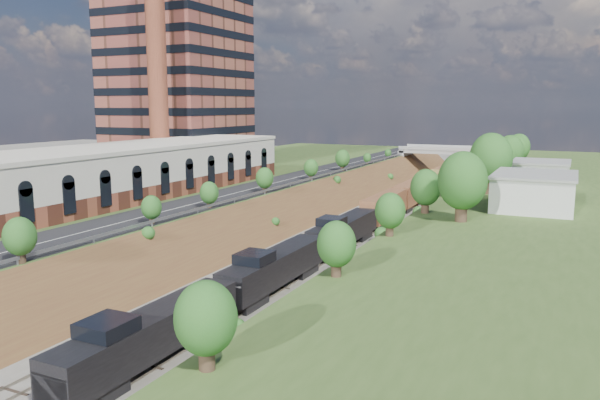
{
  "coord_description": "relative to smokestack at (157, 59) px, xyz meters",
  "views": [
    {
      "loc": [
        27.73,
        -23.37,
        17.46
      ],
      "look_at": [
        -2.25,
        40.07,
        6.0
      ],
      "focal_mm": 35.0,
      "sensor_mm": 36.0,
      "label": 1
    }
  ],
  "objects": [
    {
      "name": "ground",
      "position": [
        36.0,
        -56.0,
        -25.0
      ],
      "size": [
        400.0,
        400.0,
        0.0
      ],
      "primitive_type": "plane",
      "color": "#6B665B",
      "rests_on": "ground"
    },
    {
      "name": "platform_left",
      "position": [
        3.0,
        4.0,
        -22.5
      ],
      "size": [
        44.0,
        180.0,
        5.0
      ],
      "primitive_type": "cube",
      "color": "#3C5523",
      "rests_on": "ground"
    },
    {
      "name": "embankment_left",
      "position": [
        25.0,
        4.0,
        -25.0
      ],
      "size": [
        10.0,
        180.0,
        10.0
      ],
      "primitive_type": "cube",
      "rotation": [
        0.0,
        0.79,
        0.0
      ],
      "color": "brown",
      "rests_on": "ground"
    },
    {
      "name": "embankment_right",
      "position": [
        47.0,
        4.0,
        -25.0
      ],
      "size": [
        10.0,
        180.0,
        10.0
      ],
      "primitive_type": "cube",
      "rotation": [
        0.0,
        0.79,
        0.0
      ],
      "color": "brown",
      "rests_on": "ground"
    },
    {
      "name": "rail_left_track",
      "position": [
        33.4,
        4.0,
        -24.91
      ],
      "size": [
        1.58,
        180.0,
        0.18
      ],
      "primitive_type": "cube",
      "color": "gray",
      "rests_on": "ground"
    },
    {
      "name": "rail_right_track",
      "position": [
        38.6,
        4.0,
        -24.91
      ],
      "size": [
        1.58,
        180.0,
        0.18
      ],
      "primitive_type": "cube",
      "color": "gray",
      "rests_on": "ground"
    },
    {
      "name": "road",
      "position": [
        20.5,
        4.0,
        -19.95
      ],
      "size": [
        8.0,
        180.0,
        0.1
      ],
      "primitive_type": "cube",
      "color": "black",
      "rests_on": "platform_left"
    },
    {
      "name": "guardrail",
      "position": [
        24.6,
        3.8,
        -19.45
      ],
      "size": [
        0.1,
        171.0,
        0.7
      ],
      "color": "#99999E",
      "rests_on": "platform_left"
    },
    {
      "name": "commercial_building",
      "position": [
        8.0,
        -18.0,
        -16.49
      ],
      "size": [
        14.3,
        62.3,
        7.0
      ],
      "color": "brown",
      "rests_on": "platform_left"
    },
    {
      "name": "highrise_tower",
      "position": [
        -8.0,
        16.0,
        7.88
      ],
      "size": [
        22.0,
        22.0,
        53.9
      ],
      "color": "brown",
      "rests_on": "platform_left"
    },
    {
      "name": "smokestack",
      "position": [
        0.0,
        0.0,
        0.0
      ],
      "size": [
        3.2,
        3.2,
        40.0
      ],
      "primitive_type": "cylinder",
      "color": "brown",
      "rests_on": "platform_left"
    },
    {
      "name": "overpass",
      "position": [
        36.0,
        66.0,
        -20.08
      ],
      "size": [
        24.5,
        8.3,
        7.4
      ],
      "color": "gray",
      "rests_on": "ground"
    },
    {
      "name": "white_building_near",
      "position": [
        59.5,
        -4.0,
        -18.0
      ],
      "size": [
        9.0,
        12.0,
        4.0
      ],
      "primitive_type": "cube",
      "color": "silver",
      "rests_on": "platform_right"
    },
    {
      "name": "white_building_far",
      "position": [
        59.0,
        18.0,
        -18.2
      ],
      "size": [
        8.0,
        10.0,
        3.6
      ],
      "primitive_type": "cube",
      "color": "silver",
      "rests_on": "platform_right"
    },
    {
      "name": "tree_right_large",
      "position": [
        53.0,
        -16.0,
        -15.62
      ],
      "size": [
        5.25,
        5.25,
        7.61
      ],
      "color": "#473323",
      "rests_on": "platform_right"
    },
    {
      "name": "tree_left_crest",
      "position": [
        24.2,
        -36.0,
        -17.96
      ],
      "size": [
        2.45,
        2.45,
        3.55
      ],
      "color": "#473323",
      "rests_on": "platform_left"
    },
    {
      "name": "freight_train",
      "position": [
        38.6,
        25.38,
        -22.5
      ],
      "size": [
        2.85,
        161.05,
        4.55
      ],
      "color": "black",
      "rests_on": "ground"
    }
  ]
}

